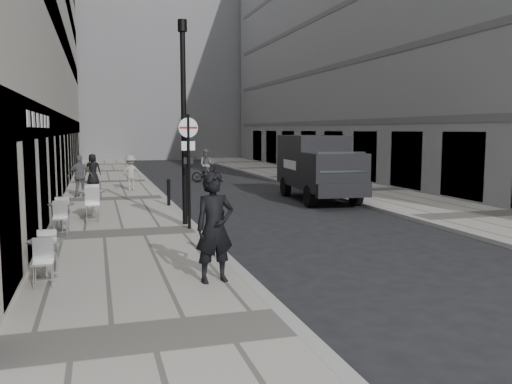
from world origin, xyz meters
The scene contains 18 objects.
sidewalk centered at (-2.00, 18.00, 0.06)m, with size 4.00×60.00×0.12m, color #9D978E.
far_sidewalk centered at (9.00, 18.00, 0.06)m, with size 4.00×60.00×0.12m, color #9D978E.
building_left centered at (-6.00, 24.50, 9.00)m, with size 4.00×45.00×18.00m, color #B5AFA5.
building_right centered at (14.00, 24.50, 10.00)m, with size 6.00×45.00×20.00m, color slate.
building_far centered at (1.50, 56.00, 11.00)m, with size 24.00×16.00×22.00m, color slate.
walking_man centered at (-0.64, 5.00, 1.11)m, with size 0.72×0.47×1.98m, color black.
sign_post centered at (-0.20, 10.44, 2.15)m, with size 0.54×0.12×3.17m.
lamppost centered at (-0.20, 11.19, 3.36)m, with size 0.26×0.26×5.83m.
bollard_near centered at (-0.15, 6.67, 0.62)m, with size 0.13×0.13×1.01m, color black.
bollard_far centered at (-0.15, 15.31, 0.57)m, with size 0.12×0.12×0.91m, color black.
panel_van centered at (6.01, 16.06, 1.48)m, with size 2.50×5.75×2.64m.
cyclist centered at (3.14, 24.73, 0.71)m, with size 1.77×1.23×1.81m.
pedestrian_a centered at (-3.31, 18.89, 0.98)m, with size 1.01×0.42×1.72m, color #5B5A5F.
pedestrian_b centered at (-1.16, 20.82, 0.92)m, with size 1.04×0.60×1.60m, color gray.
pedestrian_c centered at (-2.83, 23.62, 0.91)m, with size 0.77×0.50×1.57m, color black.
cafe_table_near centered at (-3.60, 6.12, 0.55)m, with size 0.65×1.47×0.84m.
cafe_table_mid centered at (-2.80, 13.07, 0.63)m, with size 0.78×1.77×1.01m.
cafe_table_far centered at (-3.60, 11.00, 0.57)m, with size 0.69×1.56×0.89m.
Camera 1 is at (-2.64, -4.41, 2.86)m, focal length 38.00 mm.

